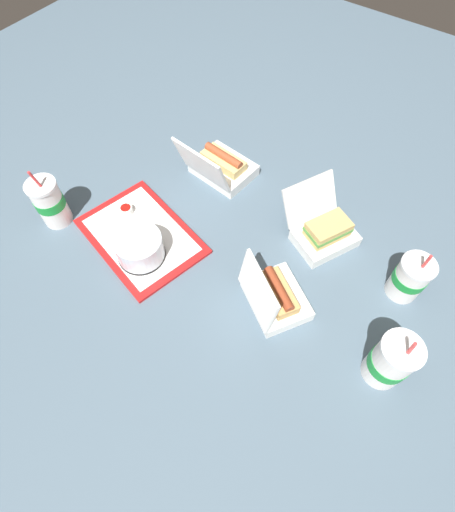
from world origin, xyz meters
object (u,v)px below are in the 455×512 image
cake_container (140,248)px  clamshell_hotdog_corner (274,296)px  clamshell_sandwich_center (324,231)px  soda_cup_right (50,202)px  soda_cup_front (391,361)px  food_tray (141,236)px  plastic_fork (151,207)px  ketchup_cup (126,210)px  clamshell_hotdog_front (221,166)px  soda_cup_center (410,278)px

cake_container → clamshell_hotdog_corner: (0.39, 0.10, -0.01)m
clamshell_sandwich_center → soda_cup_right: size_ratio=1.14×
soda_cup_front → cake_container: bearing=-172.6°
food_tray → plastic_fork: (-0.05, 0.10, 0.01)m
soda_cup_right → soda_cup_front: bearing=7.7°
cake_container → ketchup_cup: size_ratio=3.49×
plastic_fork → soda_cup_front: bearing=-0.2°
ketchup_cup → clamshell_hotdog_corner: 0.54m
food_tray → ketchup_cup: size_ratio=10.55×
cake_container → ketchup_cup: (-0.15, 0.09, -0.03)m
ketchup_cup → soda_cup_front: 0.86m
clamshell_hotdog_front → soda_cup_right: size_ratio=1.00×
clamshell_sandwich_center → clamshell_hotdog_corner: size_ratio=1.12×
clamshell_hotdog_front → clamshell_hotdog_corner: (0.40, -0.31, -0.00)m
soda_cup_front → soda_cup_center: bearing=100.8°
clamshell_hotdog_corner → soda_cup_right: 0.72m
plastic_fork → cake_container: bearing=-52.8°
clamshell_sandwich_center → soda_cup_center: 0.27m
soda_cup_center → ketchup_cup: bearing=-163.1°
clamshell_hotdog_corner → soda_cup_right: (-0.71, -0.14, 0.04)m
ketchup_cup → clamshell_sandwich_center: bearing=26.6°
soda_cup_center → soda_cup_right: (-0.98, -0.39, 0.01)m
food_tray → soda_cup_front: bearing=3.0°
clamshell_hotdog_front → soda_cup_right: (-0.30, -0.45, 0.04)m
cake_container → ketchup_cup: bearing=147.9°
food_tray → soda_cup_right: size_ratio=1.91×
soda_cup_right → soda_cup_center: bearing=21.6°
clamshell_hotdog_front → soda_cup_front: size_ratio=0.96×
soda_cup_right → clamshell_hotdog_front: bearing=56.1°
clamshell_sandwich_center → clamshell_hotdog_corner: 0.27m
clamshell_sandwich_center → soda_cup_center: soda_cup_center is taller
plastic_fork → soda_cup_right: bearing=-132.9°
cake_container → plastic_fork: 0.19m
food_tray → ketchup_cup: 0.10m
plastic_fork → soda_cup_right: (-0.21, -0.20, 0.07)m
cake_container → food_tray: bearing=135.7°
soda_cup_front → soda_cup_right: soda_cup_front is taller
plastic_fork → soda_cup_front: 0.82m
clamshell_sandwich_center → clamshell_hotdog_front: bearing=174.5°
cake_container → clamshell_hotdog_corner: 0.41m
ketchup_cup → soda_cup_front: bearing=-0.0°
plastic_fork → clamshell_hotdog_corner: (0.49, -0.05, 0.03)m
cake_container → soda_cup_front: bearing=7.4°
cake_container → soda_cup_center: 0.75m
cake_container → soda_cup_right: (-0.31, -0.05, 0.03)m
cake_container → plastic_fork: (-0.10, 0.15, -0.04)m
ketchup_cup → soda_cup_right: soda_cup_right is taller
clamshell_hotdog_corner → soda_cup_front: soda_cup_front is taller
clamshell_hotdog_front → clamshell_sandwich_center: bearing=-5.5°
soda_cup_right → clamshell_hotdog_corner: bearing=11.6°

